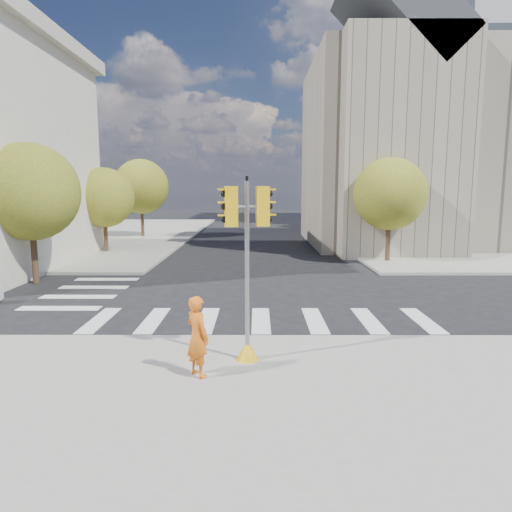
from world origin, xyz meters
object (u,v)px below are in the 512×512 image
at_px(traffic_signal, 247,285).
at_px(lamp_near, 380,185).
at_px(lamp_far, 342,186).
at_px(photographer, 197,336).

bearing_deg(traffic_signal, lamp_near, 55.53).
xyz_separation_m(lamp_far, traffic_signal, (-8.47, -33.93, -2.52)).
distance_m(traffic_signal, photographer, 1.76).
relative_size(lamp_far, photographer, 4.36).
relative_size(lamp_near, traffic_signal, 1.80).
height_order(lamp_far, traffic_signal, lamp_far).
bearing_deg(lamp_far, photographer, -105.33).
xyz_separation_m(lamp_near, traffic_signal, (-8.47, -19.93, -2.52)).
height_order(lamp_near, lamp_far, same).
bearing_deg(photographer, traffic_signal, -91.10).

